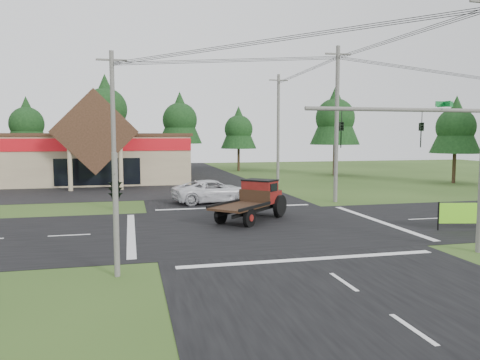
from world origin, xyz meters
name	(u,v)px	position (x,y,z in m)	size (l,w,h in m)	color
ground	(262,227)	(0.00, 0.00, 0.00)	(120.00, 120.00, 0.00)	#2D4719
road_ns	(262,227)	(0.00, 0.00, 0.01)	(12.00, 120.00, 0.02)	black
road_ew	(262,227)	(0.00, 0.00, 0.01)	(120.00, 12.00, 0.02)	black
parking_apron	(48,193)	(-14.00, 19.00, 0.01)	(28.00, 14.00, 0.02)	black
cvs_building	(47,156)	(-15.70, 29.57, 2.78)	(30.40, 18.20, 9.19)	tan
traffic_signal_mast	(449,149)	(5.82, -7.50, 4.43)	(8.12, 0.24, 7.00)	#595651
traffic_signal_corner	(115,177)	(-7.50, -7.32, 3.52)	(0.53, 2.48, 4.40)	#595651
utility_pole_nw	(113,129)	(-8.00, 8.00, 5.39)	(2.00, 0.30, 10.50)	#595651
utility_pole_ne	(337,123)	(8.00, 8.00, 5.89)	(2.00, 0.30, 11.50)	#595651
utility_pole_n	(278,128)	(8.00, 22.00, 5.74)	(2.00, 0.30, 11.20)	#595651
tree_row_b	(27,122)	(-20.00, 42.00, 6.70)	(5.60, 5.60, 10.10)	#332316
tree_row_c	(105,107)	(-10.00, 41.00, 8.72)	(7.28, 7.28, 13.13)	#332316
tree_row_d	(180,118)	(0.00, 42.00, 7.38)	(6.16, 6.16, 11.11)	#332316
tree_row_e	(239,128)	(8.00, 40.00, 6.03)	(5.04, 5.04, 9.09)	#332316
tree_side_ne	(335,116)	(18.00, 30.00, 7.38)	(6.16, 6.16, 11.11)	#332316
tree_side_e_near	(456,125)	(26.00, 18.00, 6.03)	(5.04, 5.04, 9.09)	#332316
antique_flatbed_truck	(250,201)	(-0.20, 1.88, 1.19)	(2.18, 5.71, 2.39)	#55110C
roadside_banner	(479,216)	(10.82, -3.56, 0.76)	(4.44, 0.13, 1.52)	#6BCB1B
white_pickup	(213,191)	(-0.97, 9.85, 0.84)	(2.79, 6.06, 1.68)	silver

